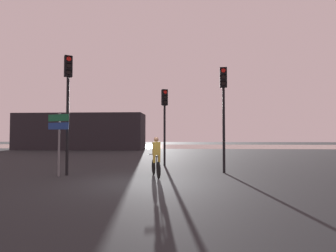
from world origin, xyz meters
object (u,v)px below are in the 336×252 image
(distant_building, at_px, (81,132))
(cyclist, at_px, (156,157))
(traffic_light_center, at_px, (165,112))
(traffic_light_near_right, at_px, (224,100))
(traffic_light_near_left, at_px, (68,93))
(direction_sign_post, at_px, (59,133))

(distant_building, bearing_deg, cyclist, -61.16)
(traffic_light_center, bearing_deg, cyclist, 68.56)
(traffic_light_center, distance_m, cyclist, 4.58)
(traffic_light_near_right, xyz_separation_m, cyclist, (-2.93, -1.27, -2.48))
(distant_building, distance_m, traffic_light_center, 20.15)
(traffic_light_near_left, relative_size, cyclist, 3.09)
(traffic_light_near_left, bearing_deg, traffic_light_center, -167.60)
(distant_building, height_order, traffic_light_near_left, traffic_light_near_left)
(traffic_light_near_right, bearing_deg, direction_sign_post, 18.55)
(distant_building, distance_m, traffic_light_near_left, 21.82)
(traffic_light_near_right, height_order, direction_sign_post, traffic_light_near_right)
(direction_sign_post, bearing_deg, traffic_light_near_right, -148.05)
(traffic_light_near_left, distance_m, direction_sign_post, 1.75)
(cyclist, bearing_deg, traffic_light_near_left, 159.98)
(traffic_light_near_right, relative_size, traffic_light_near_left, 0.94)
(traffic_light_near_left, bearing_deg, traffic_light_near_right, 156.70)
(traffic_light_near_left, bearing_deg, distant_building, -102.11)
(traffic_light_near_left, xyz_separation_m, cyclist, (3.81, -0.20, -2.68))
(distant_building, bearing_deg, traffic_light_near_right, -53.56)
(direction_sign_post, relative_size, cyclist, 1.58)
(traffic_light_center, xyz_separation_m, traffic_light_near_right, (2.87, -2.77, 0.31))
(distant_building, height_order, cyclist, distant_building)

